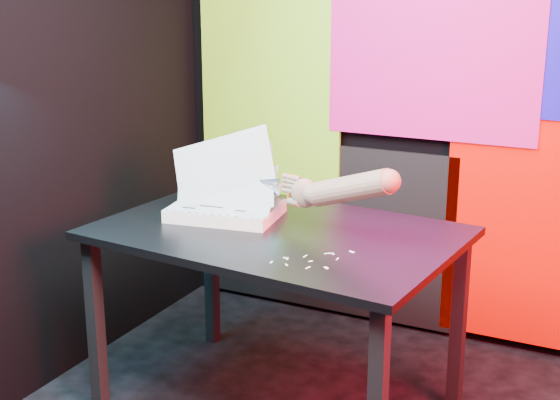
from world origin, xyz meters
The scene contains 7 objects.
room centered at (0.00, 0.00, 1.35)m, with size 3.01×3.01×2.71m.
backdrop centered at (0.06, 1.46, 0.96)m, with size 2.88×0.05×2.08m.
work_table centered at (-0.54, 0.52, 0.67)m, with size 1.36×0.97×0.75m.
printout_stack centered at (-0.79, 0.58, 0.78)m, with size 0.49×0.36×0.38m.
scissors centered at (-0.52, 0.59, 0.89)m, with size 0.21×0.07×0.12m.
hand_forearm centered at (-0.28, 0.52, 0.94)m, with size 0.48×0.18×0.20m.
paper_clippings centered at (-0.29, 0.29, 0.75)m, with size 0.21×0.23×0.00m.
Camera 1 is at (0.69, -1.92, 1.63)m, focal length 50.00 mm.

